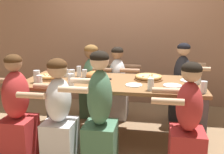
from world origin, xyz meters
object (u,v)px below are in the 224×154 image
object	(u,v)px
empty_plate_c	(172,86)
drinking_glass_d	(66,73)
skillet_bowl	(94,77)
drinking_glass_a	(40,81)
empty_plate_b	(189,81)
drinking_glass_c	(37,77)
diner_far_midleft	(92,83)
drinking_glass_g	(79,72)
drinking_glass_h	(85,74)
drinking_glass_j	(72,74)
diner_far_right	(182,87)
drinking_glass_i	(151,85)
diner_near_midleft	(59,117)
empty_plate_a	(134,85)
diner_near_center	(99,117)
diner_near_right	(187,126)
diner_far_center	(117,86)
drinking_glass_b	(71,80)
diner_near_left	(17,114)
drinking_glass_f	(198,80)
pizza_board_main	(148,77)
drinking_glass_e	(204,88)
pizza_board_second	(49,77)

from	to	relation	value
empty_plate_c	drinking_glass_d	bearing A→B (deg)	169.53
skillet_bowl	drinking_glass_a	xyz separation A→B (m)	(-0.57, -0.30, -0.01)
empty_plate_b	drinking_glass_d	xyz separation A→B (m)	(-1.58, -0.03, 0.04)
drinking_glass_c	diner_far_midleft	distance (m)	1.06
drinking_glass_g	drinking_glass_h	distance (m)	0.09
drinking_glass_j	diner_far_midleft	world-z (taller)	diner_far_midleft
diner_far_right	drinking_glass_c	bearing A→B (deg)	-62.91
diner_far_right	drinking_glass_d	bearing A→B (deg)	-70.17
drinking_glass_i	diner_near_midleft	world-z (taller)	diner_near_midleft
empty_plate_a	drinking_glass_i	distance (m)	0.26
diner_near_center	diner_near_right	bearing A→B (deg)	-90.00
drinking_glass_i	diner_far_center	bearing A→B (deg)	116.56
empty_plate_b	drinking_glass_c	size ratio (longest dim) A/B	1.42
empty_plate_c	drinking_glass_i	world-z (taller)	drinking_glass_i
drinking_glass_b	diner_near_left	distance (m)	0.67
drinking_glass_b	diner_near_right	world-z (taller)	diner_near_right
drinking_glass_g	diner_far_right	xyz separation A→B (m)	(1.39, 0.51, -0.28)
drinking_glass_f	diner_far_right	distance (m)	0.73
diner_far_midleft	drinking_glass_d	bearing A→B (deg)	-19.82
pizza_board_main	empty_plate_a	xyz separation A→B (m)	(-0.16, -0.33, -0.02)
empty_plate_b	drinking_glass_c	world-z (taller)	drinking_glass_c
pizza_board_main	diner_near_midleft	distance (m)	1.24
drinking_glass_f	drinking_glass_i	distance (m)	0.65
drinking_glass_d	diner_near_right	xyz separation A→B (m)	(1.48, -0.81, -0.28)
empty_plate_b	diner_near_midleft	bearing A→B (deg)	-148.35
drinking_glass_g	drinking_glass_i	distance (m)	1.10
diner_near_right	diner_far_midleft	bearing A→B (deg)	42.87
diner_near_right	drinking_glass_f	bearing A→B (deg)	-14.62
drinking_glass_e	pizza_board_second	bearing A→B (deg)	169.91
drinking_glass_i	empty_plate_b	bearing A→B (deg)	47.59
diner_far_midleft	drinking_glass_g	bearing A→B (deg)	-4.91
pizza_board_second	drinking_glass_f	size ratio (longest dim) A/B	2.70
diner_far_center	diner_near_midleft	bearing A→B (deg)	-16.06
drinking_glass_d	diner_far_midleft	xyz separation A→B (m)	(0.20, 0.56, -0.27)
skillet_bowl	diner_near_center	world-z (taller)	diner_near_center
drinking_glass_a	drinking_glass_j	bearing A→B (deg)	57.37
empty_plate_b	drinking_glass_j	distance (m)	1.48
drinking_glass_f	drinking_glass_h	size ratio (longest dim) A/B	1.06
pizza_board_main	empty_plate_a	size ratio (longest dim) A/B	1.88
drinking_glass_d	diner_far_center	world-z (taller)	diner_far_center
empty_plate_a	diner_near_center	xyz separation A→B (m)	(-0.29, -0.51, -0.21)
drinking_glass_b	diner_near_center	xyz separation A→B (m)	(0.41, -0.37, -0.27)
drinking_glass_f	drinking_glass_h	xyz separation A→B (m)	(-1.42, 0.14, -0.00)
empty_plate_b	drinking_glass_c	bearing A→B (deg)	-167.96
drinking_glass_d	diner_far_center	xyz separation A→B (m)	(0.60, 0.56, -0.30)
drinking_glass_a	drinking_glass_e	xyz separation A→B (m)	(1.80, -0.00, 0.00)
drinking_glass_h	drinking_glass_i	size ratio (longest dim) A/B	0.77
diner_far_center	diner_near_center	xyz separation A→B (m)	(0.03, -1.37, 0.05)
drinking_glass_g	empty_plate_a	bearing A→B (deg)	-24.92
drinking_glass_c	diner_near_midleft	size ratio (longest dim) A/B	0.13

